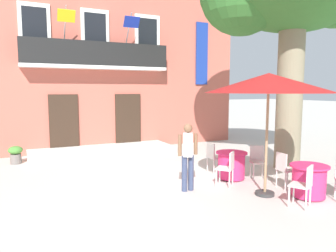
{
  "coord_description": "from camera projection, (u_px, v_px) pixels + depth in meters",
  "views": [
    {
      "loc": [
        -3.78,
        -7.78,
        2.47
      ],
      "look_at": [
        0.57,
        1.46,
        1.3
      ],
      "focal_mm": 33.77,
      "sensor_mm": 36.0,
      "label": 1
    }
  ],
  "objects": [
    {
      "name": "cafe_table_near_tree",
      "position": [
        309.0,
        181.0,
        7.25
      ],
      "size": [
        0.86,
        0.86,
        0.76
      ],
      "color": "#E52D66",
      "rests_on": "ground"
    },
    {
      "name": "pedestrian_near_entrance",
      "position": [
        188.0,
        153.0,
        7.68
      ],
      "size": [
        0.53,
        0.4,
        1.66
      ],
      "color": "#384260",
      "rests_on": "ground"
    },
    {
      "name": "cafe_chair_middle_1",
      "position": [
        228.0,
        166.0,
        8.04
      ],
      "size": [
        0.56,
        0.56,
        0.91
      ],
      "color": "silver",
      "rests_on": "ground"
    },
    {
      "name": "cafe_umbrella",
      "position": [
        269.0,
        84.0,
        7.15
      ],
      "size": [
        2.9,
        2.9,
        2.85
      ],
      "color": "#997A56",
      "rests_on": "ground"
    },
    {
      "name": "cafe_chair_middle_2",
      "position": [
        258.0,
        160.0,
        8.83
      ],
      "size": [
        0.53,
        0.53,
        0.91
      ],
      "color": "silver",
      "rests_on": "ground"
    },
    {
      "name": "ground_planter_left",
      "position": [
        16.0,
        154.0,
        10.57
      ],
      "size": [
        0.46,
        0.46,
        0.6
      ],
      "color": "slate",
      "rests_on": "ground"
    },
    {
      "name": "building_facade",
      "position": [
        86.0,
        62.0,
        14.33
      ],
      "size": [
        13.0,
        5.09,
        7.5
      ],
      "color": "#BC5B4C",
      "rests_on": "ground"
    },
    {
      "name": "cafe_table_middle",
      "position": [
        231.0,
        165.0,
        8.77
      ],
      "size": [
        0.86,
        0.86,
        0.76
      ],
      "color": "#E52D66",
      "rests_on": "ground"
    },
    {
      "name": "entrance_step_platform",
      "position": [
        103.0,
        151.0,
        12.13
      ],
      "size": [
        5.37,
        1.84,
        0.25
      ],
      "primitive_type": "cube",
      "color": "silver",
      "rests_on": "ground"
    },
    {
      "name": "cafe_chair_near_tree_1",
      "position": [
        304.0,
        183.0,
        6.6
      ],
      "size": [
        0.54,
        0.54,
        0.91
      ],
      "color": "silver",
      "rests_on": "ground"
    },
    {
      "name": "cafe_chair_near_tree_0",
      "position": [
        285.0,
        168.0,
        7.92
      ],
      "size": [
        0.44,
        0.44,
        0.91
      ],
      "color": "silver",
      "rests_on": "ground"
    },
    {
      "name": "ground_plane",
      "position": [
        172.0,
        178.0,
        8.87
      ],
      "size": [
        120.0,
        120.0,
        0.0
      ],
      "primitive_type": "plane",
      "color": "beige"
    },
    {
      "name": "cafe_chair_middle_0",
      "position": [
        213.0,
        156.0,
        9.38
      ],
      "size": [
        0.41,
        0.41,
        0.91
      ],
      "color": "silver",
      "rests_on": "ground"
    }
  ]
}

